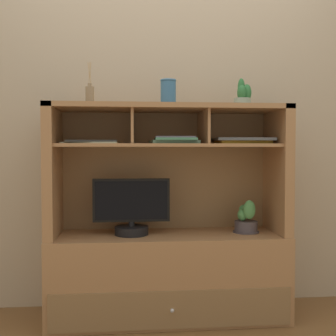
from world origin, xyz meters
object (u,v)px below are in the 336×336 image
Objects in this scene: potted_orchid at (246,221)px; tv_monitor at (131,211)px; media_console at (168,250)px; diffuser_bottle at (90,95)px; magazine_stack_centre at (92,142)px; magazine_stack_right at (243,141)px; potted_succulent at (243,97)px; magazine_stack_left at (174,140)px; ceramic_vase at (168,92)px.

tv_monitor is at bearing -179.82° from potted_orchid.
diffuser_bottle is (-0.48, -0.04, 0.97)m from media_console.
diffuser_bottle is at bearing -122.90° from magazine_stack_centre.
potted_orchid is 0.57× the size of magazine_stack_right.
magazine_stack_right is 1.45× the size of diffuser_bottle.
magazine_stack_centre is at bearing -178.17° from potted_succulent.
tv_monitor is 0.76m from diffuser_bottle.
potted_orchid is 1.26m from diffuser_bottle.
tv_monitor is at bearing 0.96° from magazine_stack_centre.
magazine_stack_right reaches higher than tv_monitor.
tv_monitor is 0.74m from potted_orchid.
potted_succulent reaches higher than magazine_stack_centre.
potted_succulent reaches higher than tv_monitor.
diffuser_bottle reaches higher than potted_orchid.
magazine_stack_centre is (-0.97, -0.01, 0.50)m from potted_orchid.
magazine_stack_left is (0.26, -0.05, 0.44)m from tv_monitor.
potted_succulent is (0.71, 0.03, 0.72)m from tv_monitor.
potted_succulent is (0.48, 0.01, 0.98)m from media_console.
ceramic_vase is (0.48, 0.01, 0.02)m from diffuser_bottle.
media_console is at bearing -179.68° from magazine_stack_right.
magazine_stack_right is at bearing 141.01° from potted_orchid.
media_console is 6.99× the size of potted_orchid.
magazine_stack_centre is 2.29× the size of ceramic_vase.
magazine_stack_centre is 0.95m from magazine_stack_right.
media_console is 0.70m from magazine_stack_left.
ceramic_vase is at bearing -179.16° from potted_orchid.
magazine_stack_centre is at bearing 179.86° from ceramic_vase.
magazine_stack_right is 2.02× the size of potted_succulent.
magazine_stack_left is at bearing -4.67° from magazine_stack_centre.
media_console is 0.85m from magazine_stack_right.
magazine_stack_left reaches higher than tv_monitor.
potted_succulent is at bearing 2.65° from diffuser_bottle.
ceramic_vase is (-0.48, -0.03, 0.30)m from magazine_stack_right.
magazine_stack_left is 0.81× the size of magazine_stack_right.
potted_orchid is at bearing 1.19° from diffuser_bottle.
potted_orchid is at bearing 0.18° from tv_monitor.
tv_monitor is at bearing -177.88° from potted_succulent.
magazine_stack_right is at bearing 0.32° from media_console.
media_console reaches higher than magazine_stack_centre.
magazine_stack_right is at bearing 8.39° from magazine_stack_left.
tv_monitor is 0.77m from ceramic_vase.
diffuser_bottle is at bearing -178.44° from ceramic_vase.
magazine_stack_right is at bearing 1.49° from magazine_stack_centre.
diffuser_bottle is (-0.98, -0.02, 0.79)m from potted_orchid.
magazine_stack_right is (0.71, 0.02, 0.44)m from tv_monitor.
ceramic_vase is (0.23, -0.01, 0.74)m from tv_monitor.
magazine_stack_left is at bearing -61.96° from media_console.
magazine_stack_centre is at bearing -179.63° from potted_orchid.
potted_orchid is 1.09m from magazine_stack_centre.
ceramic_vase is at bearing 130.04° from magazine_stack_left.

